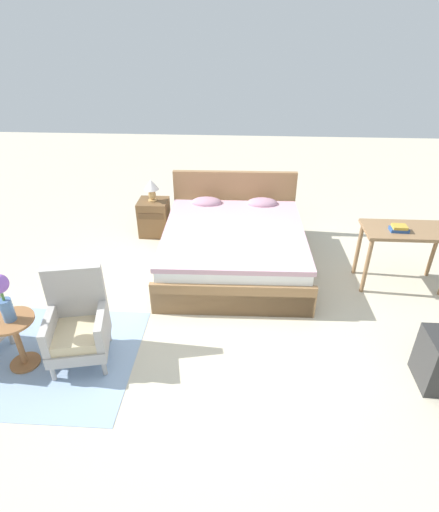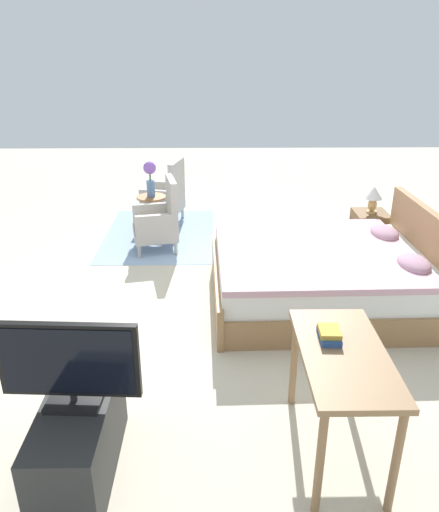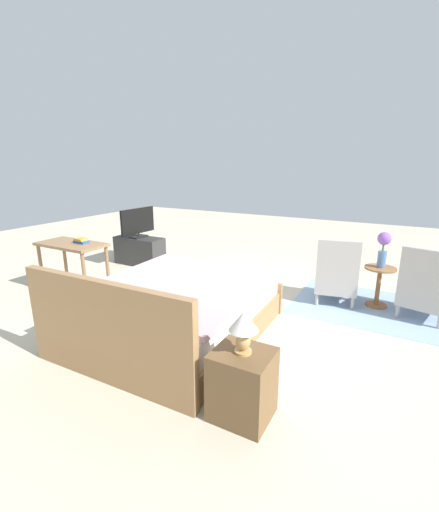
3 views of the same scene
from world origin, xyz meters
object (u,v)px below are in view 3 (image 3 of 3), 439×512
(tv_flatscreen, at_px, (138,222))
(book_stack, at_px, (81,241))
(bed, at_px, (173,310))
(tv_stand, at_px, (140,251))
(nightstand, at_px, (242,384))
(armchair_by_window_left, at_px, (425,290))
(armchair_by_window_right, at_px, (336,276))
(vanity_desk, at_px, (72,251))
(flower_vase, at_px, (383,246))
(side_table, at_px, (379,282))
(table_lamp, at_px, (244,326))

(tv_flatscreen, relative_size, book_stack, 3.93)
(bed, xyz_separation_m, tv_stand, (2.23, -1.96, -0.03))
(nightstand, bearing_deg, tv_stand, -38.68)
(armchair_by_window_left, bearing_deg, book_stack, 17.77)
(armchair_by_window_right, xyz_separation_m, vanity_desk, (3.49, 1.48, 0.27))
(bed, distance_m, tv_stand, 2.97)
(armchair_by_window_left, xyz_separation_m, tv_flatscreen, (4.72, -0.14, 0.43))
(bed, xyz_separation_m, flower_vase, (-1.96, -1.98, 0.55))
(book_stack, bearing_deg, side_table, -158.04)
(tv_stand, distance_m, vanity_desk, 1.67)
(armchair_by_window_left, bearing_deg, tv_flatscreen, -1.64)
(armchair_by_window_right, distance_m, table_lamp, 2.67)
(armchair_by_window_right, bearing_deg, vanity_desk, 22.92)
(nightstand, bearing_deg, book_stack, -21.22)
(armchair_by_window_right, xyz_separation_m, table_lamp, (0.19, 2.64, 0.38))
(side_table, relative_size, book_stack, 2.67)
(bed, bearing_deg, tv_flatscreen, -41.38)
(flower_vase, distance_m, tv_flatscreen, 4.19)
(tv_flatscreen, bearing_deg, nightstand, 141.34)
(flower_vase, height_order, vanity_desk, flower_vase)
(armchair_by_window_left, height_order, flower_vase, flower_vase)
(book_stack, bearing_deg, tv_flatscreen, -78.71)
(side_table, distance_m, table_lamp, 2.91)
(armchair_by_window_left, xyz_separation_m, table_lamp, (1.25, 2.64, 0.38))
(flower_vase, xyz_separation_m, table_lamp, (0.72, 2.79, -0.08))
(nightstand, distance_m, table_lamp, 0.49)
(table_lamp, distance_m, tv_flatscreen, 4.44)
(side_table, bearing_deg, tv_stand, 0.22)
(bed, relative_size, tv_flatscreen, 2.72)
(flower_vase, xyz_separation_m, book_stack, (3.88, 1.56, -0.04))
(flower_vase, height_order, tv_stand, flower_vase)
(armchair_by_window_right, relative_size, vanity_desk, 0.88)
(armchair_by_window_right, height_order, side_table, armchair_by_window_right)
(armchair_by_window_right, bearing_deg, flower_vase, -164.06)
(armchair_by_window_left, bearing_deg, flower_vase, -15.95)
(armchair_by_window_left, xyz_separation_m, book_stack, (4.41, 1.41, 0.42))
(flower_vase, xyz_separation_m, tv_stand, (4.19, 0.02, -0.58))
(table_lamp, bearing_deg, tv_flatscreen, -38.67)
(armchair_by_window_right, xyz_separation_m, side_table, (-0.53, -0.15, -0.04))
(bed, bearing_deg, book_stack, -12.23)
(table_lamp, height_order, vanity_desk, table_lamp)
(armchair_by_window_right, bearing_deg, tv_flatscreen, -2.13)
(armchair_by_window_left, height_order, nightstand, armchair_by_window_left)
(side_table, xyz_separation_m, table_lamp, (0.72, 2.79, 0.42))
(vanity_desk, bearing_deg, side_table, -157.97)
(armchair_by_window_left, distance_m, tv_stand, 4.72)
(bed, height_order, side_table, bed)
(tv_stand, bearing_deg, flower_vase, -179.78)
(nightstand, distance_m, tv_stand, 4.44)
(armchair_by_window_right, height_order, book_stack, armchair_by_window_right)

